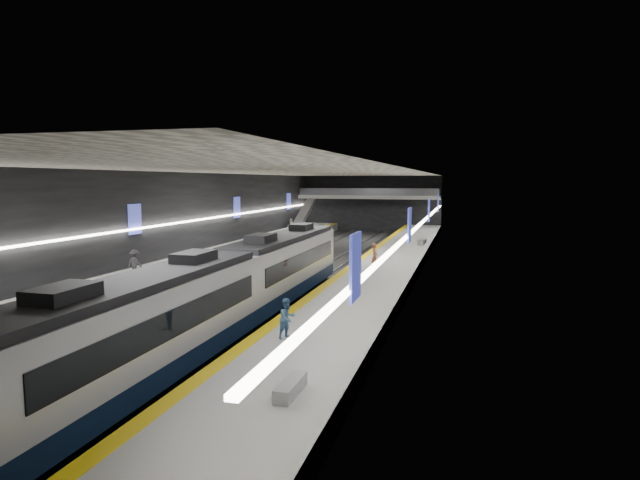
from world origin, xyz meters
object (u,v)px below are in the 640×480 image
(passenger_right_b, at_px, (287,319))
(passenger_left_a, at_px, (291,227))
(train, at_px, (233,286))
(escalator, at_px, (304,214))
(bench_right_far, at_px, (422,242))
(bench_left_far, at_px, (290,227))
(bench_right_near, at_px, (291,388))
(passenger_left_b, at_px, (135,263))
(passenger_right_a, at_px, (375,257))

(passenger_right_b, bearing_deg, passenger_left_a, 45.71)
(train, relative_size, escalator, 3.76)
(bench_right_far, bearing_deg, bench_left_far, 149.87)
(bench_right_near, relative_size, passenger_left_b, 0.99)
(escalator, bearing_deg, bench_left_far, -119.68)
(train, height_order, escalator, escalator)
(bench_left_far, bearing_deg, train, -93.49)
(train, height_order, bench_right_far, train)
(bench_left_far, height_order, bench_right_far, bench_right_far)
(escalator, distance_m, passenger_left_a, 9.94)
(bench_left_far, xyz_separation_m, passenger_left_b, (1.22, -35.51, 0.65))
(passenger_left_b, bearing_deg, bench_right_far, -117.44)
(escalator, bearing_deg, bench_right_far, -41.27)
(passenger_right_b, bearing_deg, bench_right_far, 23.03)
(bench_right_near, xyz_separation_m, passenger_left_a, (-14.51, 43.70, 0.77))
(passenger_left_a, bearing_deg, passenger_right_b, 13.75)
(bench_left_far, bearing_deg, passenger_left_a, -88.68)
(bench_right_near, height_order, bench_right_far, bench_right_far)
(train, height_order, passenger_left_b, train)
(escalator, height_order, passenger_right_a, escalator)
(bench_right_near, xyz_separation_m, passenger_right_a, (-1.29, 22.64, 0.72))
(escalator, relative_size, passenger_left_b, 4.48)
(train, relative_size, bench_right_far, 14.80)
(bench_right_near, relative_size, passenger_right_b, 1.09)
(passenger_right_b, distance_m, passenger_left_a, 40.37)
(passenger_right_b, xyz_separation_m, passenger_left_b, (-14.11, 10.47, 0.08))
(bench_right_near, xyz_separation_m, bench_right_far, (0.72, 38.80, 0.03))
(passenger_left_a, bearing_deg, passenger_right_a, 27.68)
(bench_left_far, xyz_separation_m, bench_right_near, (17.24, -51.32, -0.03))
(bench_left_far, distance_m, passenger_right_a, 32.83)
(bench_right_far, xyz_separation_m, passenger_right_b, (-2.64, -33.45, 0.56))
(passenger_right_a, xyz_separation_m, passenger_left_b, (-14.73, -6.83, -0.05))
(escalator, relative_size, bench_right_near, 4.50)
(train, distance_m, bench_left_far, 43.65)
(escalator, distance_m, passenger_right_a, 34.19)
(bench_right_near, height_order, passenger_right_b, passenger_right_b)
(passenger_right_b, bearing_deg, bench_right_near, -132.71)
(bench_right_far, height_order, passenger_right_a, passenger_right_a)
(bench_left_far, relative_size, passenger_left_a, 1.01)
(train, bearing_deg, escalator, 102.71)
(bench_right_far, relative_size, passenger_right_a, 1.08)
(train, distance_m, passenger_left_a, 35.58)
(passenger_right_a, relative_size, passenger_left_b, 1.05)
(passenger_right_a, bearing_deg, escalator, 15.06)
(bench_right_far, xyz_separation_m, passenger_right_a, (-2.01, -16.16, 0.69))
(escalator, distance_m, bench_right_far, 22.32)
(bench_right_far, distance_m, passenger_right_b, 33.56)
(bench_left_far, xyz_separation_m, passenger_left_a, (2.73, -7.62, 0.74))
(escalator, relative_size, passenger_right_b, 4.93)
(bench_right_far, distance_m, passenger_left_a, 16.02)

